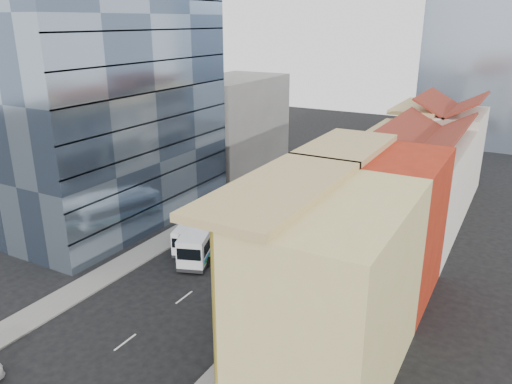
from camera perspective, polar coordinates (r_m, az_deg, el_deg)
The scene contains 13 objects.
ground at distance 38.05m, azimuth -15.79°, elevation -16.95°, with size 200.00×200.00×0.00m, color black.
sidewalk_right at distance 50.31m, azimuth 9.47°, elevation -6.95°, with size 3.00×90.00×0.15m, color slate.
sidewalk_left at distance 57.56m, azimuth -6.64°, elevation -3.37°, with size 3.00×90.00×0.15m, color slate.
shophouse_tan at distance 31.74m, azimuth 8.80°, elevation -11.30°, with size 8.00×14.00×12.00m, color #DCCB7F.
shophouse_red at distance 42.12m, azimuth 14.60°, elevation -3.80°, with size 8.00×10.00×12.00m, color #AD2913.
shophouse_cream_near at distance 51.17m, azimuth 17.30°, elevation -1.14°, with size 8.00×9.00×10.00m, color white.
shophouse_cream_mid at distance 59.60m, azimuth 19.19°, elevation 1.49°, with size 8.00×9.00×10.00m, color white.
shophouse_cream_far at distance 69.51m, azimuth 20.86°, elevation 4.15°, with size 8.00×12.00×11.00m, color white.
office_tower at distance 56.93m, azimuth -16.15°, elevation 11.36°, with size 12.00×26.00×30.00m, color #415067.
office_block_far at distance 75.52m, azimuth -2.66°, elevation 7.66°, with size 10.00×18.00×14.00m, color gray.
bus_left_near at distance 52.29m, azimuth -6.63°, elevation -4.00°, with size 2.26×9.65×3.09m, color white, non-canonical shape.
bus_left_far at distance 50.18m, azimuth -5.98°, elevation -4.74°, with size 2.56×10.93×3.51m, color white, non-canonical shape.
bus_right at distance 43.99m, azimuth 0.10°, elevation -8.40°, with size 2.39×10.19×3.27m, color white, non-canonical shape.
Camera 1 is at (22.98, -20.94, 21.94)m, focal length 35.00 mm.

